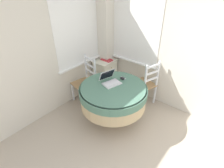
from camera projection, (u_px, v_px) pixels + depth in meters
name	position (u px, v px, depth m)	size (l,w,h in m)	color
corner_room_shell	(116.00, 53.00, 2.94)	(4.35, 4.64, 2.55)	beige
round_dining_table	(113.00, 95.00, 3.10)	(1.19, 1.19, 0.76)	#4C3D2D
laptop	(110.00, 80.00, 3.10)	(0.38, 0.38, 0.22)	silver
computer_mouse	(122.00, 78.00, 3.21)	(0.06, 0.09, 0.05)	black
cell_phone	(123.00, 78.00, 3.26)	(0.09, 0.12, 0.01)	#B2B7BC
dining_chair_near_back_window	(86.00, 81.00, 3.73)	(0.50, 0.45, 1.00)	#A87F51
dining_chair_near_right_window	(145.00, 84.00, 3.64)	(0.50, 0.53, 1.00)	#A87F51
corner_cabinet	(105.00, 74.00, 4.26)	(0.50, 0.41, 0.70)	silver
book_on_cabinet	(107.00, 60.00, 4.07)	(0.16, 0.26, 0.02)	#BC3338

